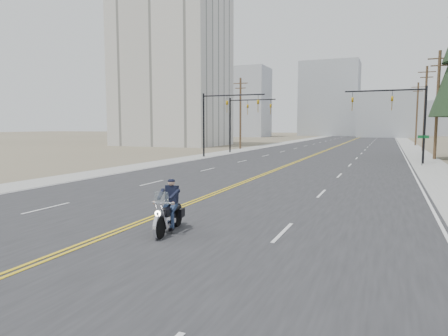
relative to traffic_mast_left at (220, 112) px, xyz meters
name	(u,v)px	position (x,y,z in m)	size (l,w,h in m)	color
ground_plane	(69,251)	(8.98, -32.00, -4.94)	(400.00, 400.00, 0.00)	#776D56
road	(342,144)	(8.98, 38.00, -4.93)	(20.00, 200.00, 0.01)	#303033
sidewalk_left	(283,143)	(-2.52, 38.00, -4.93)	(3.00, 200.00, 0.01)	#A5A5A0
sidewalk_right	(409,145)	(20.48, 38.00, -4.93)	(3.00, 200.00, 0.01)	#A5A5A0
traffic_mast_left	(220,112)	(0.00, 0.00, 0.00)	(7.10, 0.26, 7.00)	black
traffic_mast_right	(401,109)	(17.95, 0.00, 0.00)	(7.10, 0.26, 7.00)	black
traffic_mast_far	(242,115)	(-0.33, 8.00, -0.06)	(6.10, 0.26, 7.00)	black
street_sign	(423,145)	(19.78, -2.00, -3.13)	(0.90, 0.06, 2.62)	black
utility_pole_c	(437,103)	(21.48, 6.00, 0.79)	(2.20, 0.30, 11.00)	brown
utility_pole_d	(425,107)	(21.48, 21.00, 1.05)	(2.20, 0.30, 11.50)	brown
utility_pole_e	(417,113)	(21.48, 38.00, 0.79)	(2.20, 0.30, 11.00)	brown
utility_pole_left	(240,112)	(-3.52, 16.00, 0.54)	(2.20, 0.30, 10.50)	brown
apartment_block	(172,60)	(-19.02, 23.00, 10.06)	(18.00, 14.00, 30.00)	silver
haze_bldg_a	(246,103)	(-26.02, 83.00, 6.06)	(14.00, 12.00, 22.00)	#B7BCC6
haze_bldg_b	(389,114)	(16.98, 93.00, 2.06)	(18.00, 14.00, 14.00)	#ADB2B7
haze_bldg_d	(330,99)	(-3.02, 108.00, 8.06)	(20.00, 15.00, 26.00)	#ADB2B7
haze_bldg_e	(442,119)	(33.98, 118.00, 1.06)	(14.00, 14.00, 12.00)	#B7BCC6
haze_bldg_f	(221,114)	(-41.02, 98.00, 3.06)	(12.00, 12.00, 16.00)	#ADB2B7
motorcyclist	(168,206)	(10.55, -29.30, -4.08)	(0.94, 2.19, 1.71)	black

